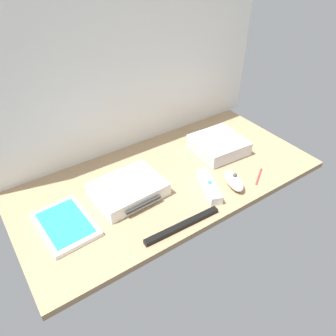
{
  "coord_description": "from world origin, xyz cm",
  "views": [
    {
      "loc": [
        -48.75,
        -70.84,
        69.68
      ],
      "look_at": [
        0.0,
        0.0,
        4.0
      ],
      "focal_mm": 35.64,
      "sensor_mm": 36.0,
      "label": 1
    }
  ],
  "objects": [
    {
      "name": "game_case",
      "position": [
        -35.93,
        -1.65,
        0.76
      ],
      "size": [
        14.57,
        19.68,
        1.56
      ],
      "rotation": [
        0.0,
        0.0,
        0.05
      ],
      "color": "white",
      "rests_on": "ground_plane"
    },
    {
      "name": "back_wall",
      "position": [
        0.0,
        24.6,
        32.0
      ],
      "size": [
        110.0,
        1.2,
        64.0
      ],
      "primitive_type": "cube",
      "color": "white",
      "rests_on": "ground"
    },
    {
      "name": "game_console",
      "position": [
        -14.9,
        -0.46,
        2.2
      ],
      "size": [
        21.75,
        17.27,
        4.4
      ],
      "rotation": [
        0.0,
        0.0,
        0.05
      ],
      "color": "white",
      "rests_on": "ground_plane"
    },
    {
      "name": "remote_wand",
      "position": [
        7.15,
        -12.5,
        1.51
      ],
      "size": [
        8.79,
        15.09,
        3.4
      ],
      "rotation": [
        0.0,
        0.0,
        -0.38
      ],
      "color": "white",
      "rests_on": "ground_plane"
    },
    {
      "name": "stylus_pen",
      "position": [
        25.2,
        -16.84,
        0.35
      ],
      "size": [
        7.96,
        5.43,
        0.7
      ],
      "primitive_type": "cylinder",
      "rotation": [
        0.0,
        1.57,
        0.57
      ],
      "color": "red",
      "rests_on": "ground_plane"
    },
    {
      "name": "remote_nunchuk",
      "position": [
        14.96,
        -15.34,
        2.04
      ],
      "size": [
        7.01,
        10.83,
        5.1
      ],
      "rotation": [
        0.0,
        0.0,
        -0.28
      ],
      "color": "white",
      "rests_on": "ground_plane"
    },
    {
      "name": "mini_computer",
      "position": [
        24.18,
        2.57,
        2.64
      ],
      "size": [
        18.07,
        18.07,
        5.3
      ],
      "rotation": [
        0.0,
        0.0,
        -0.07
      ],
      "color": "silver",
      "rests_on": "ground_plane"
    },
    {
      "name": "sensor_bar",
      "position": [
        -9.21,
        -20.44,
        0.7
      ],
      "size": [
        24.05,
        2.66,
        1.4
      ],
      "primitive_type": "cube",
      "rotation": [
        0.0,
        0.0,
        -0.04
      ],
      "color": "black",
      "rests_on": "ground_plane"
    },
    {
      "name": "ground_plane",
      "position": [
        0.0,
        0.0,
        -1.0
      ],
      "size": [
        100.0,
        48.0,
        2.0
      ],
      "primitive_type": "cube",
      "color": "#9E7F5B",
      "rests_on": "ground"
    }
  ]
}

